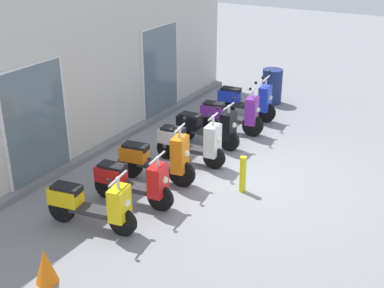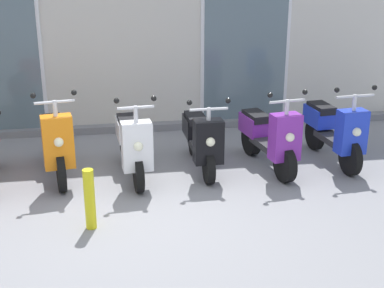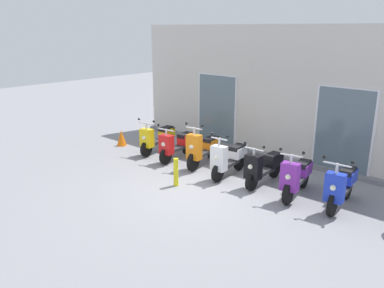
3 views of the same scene
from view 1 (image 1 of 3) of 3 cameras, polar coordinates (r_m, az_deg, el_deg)
ground_plane at (r=10.15m, az=5.54°, el=-3.59°), size 40.00×40.00×0.00m
storefront_facade at (r=11.21m, az=-10.24°, el=8.93°), size 10.32×0.50×3.82m
scooter_yellow at (r=8.44m, az=-11.12°, el=-6.51°), size 0.66×1.59×1.14m
scooter_red at (r=9.00m, az=-6.54°, el=-4.07°), size 0.61×1.55×1.13m
scooter_orange at (r=9.70m, az=-3.87°, el=-1.58°), size 0.62×1.59×1.31m
scooter_white at (r=10.41m, az=-0.01°, el=0.23°), size 0.53×1.52×1.24m
scooter_black at (r=11.27m, az=1.80°, el=1.93°), size 0.57×1.54×1.15m
scooter_purple at (r=12.00m, az=4.44°, el=3.32°), size 0.62×1.58×1.24m
scooter_blue at (r=12.88m, az=6.08°, el=4.85°), size 0.62×1.57×1.25m
curb_bollard at (r=9.46m, az=5.66°, el=-3.36°), size 0.12×0.12×0.70m
trash_bin at (r=14.17m, az=8.87°, el=6.35°), size 0.54×0.54×0.94m
traffic_cone at (r=7.53m, az=-15.95°, el=-12.91°), size 0.32×0.32×0.52m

